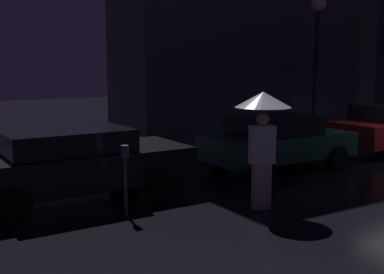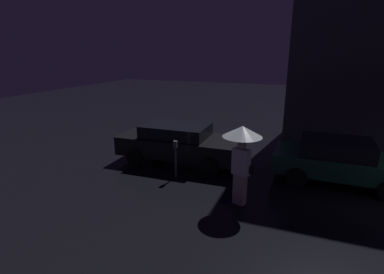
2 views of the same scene
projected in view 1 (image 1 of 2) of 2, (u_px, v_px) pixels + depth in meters
name	position (u px, v px, depth m)	size (l,w,h in m)	color
parked_car_black	(74.00, 162.00, 9.38)	(4.52, 2.07, 1.42)	black
parked_car_green	(277.00, 141.00, 12.23)	(3.97, 1.95, 1.38)	#1E5638
pedestrian_with_umbrella	(263.00, 119.00, 8.68)	(1.02, 1.02, 2.16)	beige
parking_meter	(125.00, 172.00, 8.41)	(0.12, 0.10, 1.25)	#4C5154
street_lamp_near	(317.00, 34.00, 15.37)	(0.51, 0.51, 4.84)	black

